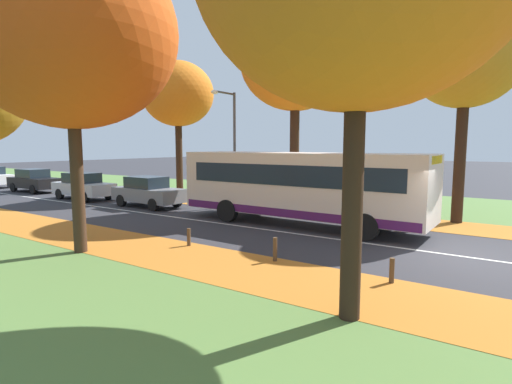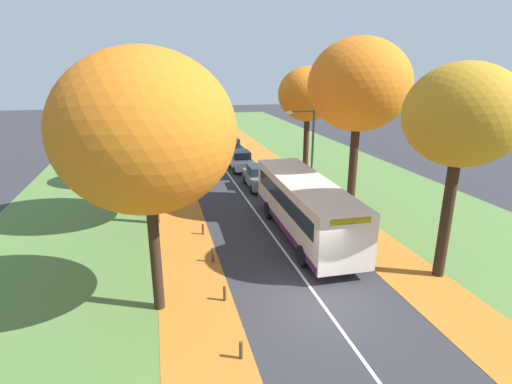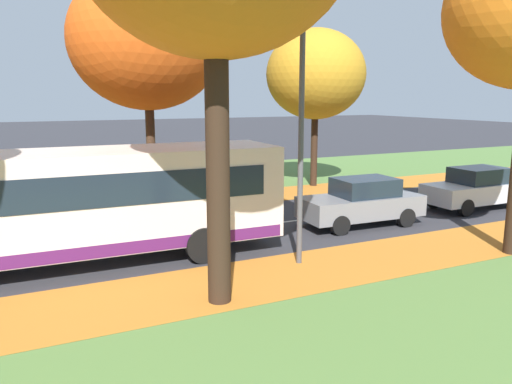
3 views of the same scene
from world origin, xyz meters
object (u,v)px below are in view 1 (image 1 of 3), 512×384
Objects in this scene: tree_right_mid at (178,94)px; car_silver_following at (83,186)px; car_black_third_in_line at (34,180)px; bus at (300,184)px; bollard_second at (392,271)px; tree_left_near at (69,32)px; bollard_third at (275,249)px; tree_right_nearest at (466,60)px; car_grey_lead at (148,192)px; streetlamp_right at (231,136)px; tree_right_near at (295,61)px; bollard_fourth at (189,237)px.

car_silver_following is at bearing 140.55° from tree_right_mid.
bus is at bearing -90.39° from car_black_third_in_line.
car_black_third_in_line is (0.41, 6.47, 0.00)m from car_silver_following.
bus is at bearing 44.84° from bollard_second.
tree_left_near is at bearing 105.41° from bollard_second.
car_black_third_in_line is at bearing 89.61° from bus.
car_silver_following is at bearing 73.61° from bollard_third.
bus is at bearing -111.15° from tree_right_mid.
tree_right_mid is 0.82× the size of bus.
tree_right_mid is at bearing 31.56° from tree_left_near.
bus is (-4.23, -10.92, -4.79)m from tree_right_mid.
tree_right_nearest reaches higher than car_grey_lead.
car_grey_lead is 1.01× the size of car_black_third_in_line.
bollard_second is at bearing -90.35° from bollard_third.
bollard_second is 20.31m from car_silver_following.
bollard_third is 0.07× the size of bus.
tree_right_mid reaches higher than streetlamp_right.
tree_right_nearest is (11.62, -9.07, 0.16)m from tree_left_near.
tree_left_near is at bearing -144.34° from car_grey_lead.
streetlamp_right is (-1.75, 2.80, -3.80)m from tree_right_near.
bollard_fourth is at bearing 90.29° from bollard_second.
bollard_third is 11.97m from car_grey_lead.
streetlamp_right reaches higher than bollard_third.
tree_left_near reaches higher than car_black_third_in_line.
car_silver_following is at bearing 91.51° from car_grey_lead.
car_silver_following is (4.90, 13.21, 0.52)m from bollard_fourth.
tree_left_near is 10.12m from streetlamp_right.
streetlamp_right is at bearing 68.00° from bus.
bollard_second is (-8.94, -7.40, -7.22)m from tree_right_near.
bollard_third is at bearing -114.66° from car_grey_lead.
bollard_second is at bearing -109.54° from car_grey_lead.
bollard_second is 0.15× the size of car_black_third_in_line.
car_grey_lead is (-3.93, 6.72, -6.72)m from tree_right_near.
bollard_second is 7.36m from bus.
tree_right_mid is 12.34m from car_black_third_in_line.
tree_right_near is 14.65× the size of bollard_third.
tree_left_near is 1.56× the size of streetlamp_right.
bollard_third is at bearing -102.90° from car_black_third_in_line.
bus is 21.10m from car_black_third_in_line.
bollard_third reaches higher than bollard_fourth.
streetlamp_right is 1.42× the size of car_black_third_in_line.
car_grey_lead reaches higher than bollard_second.
bollard_third is at bearing -155.03° from tree_right_near.
tree_right_mid is at bearing 59.72° from bollard_second.
tree_right_mid is 1.43× the size of streetlamp_right.
tree_right_near is at bearing 24.97° from bollard_third.
car_silver_following is 1.00× the size of car_black_third_in_line.
car_grey_lead and car_black_third_in_line have the same top height.
streetlamp_right is 5.87m from bus.
car_grey_lead is at bearing 35.66° from tree_left_near.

